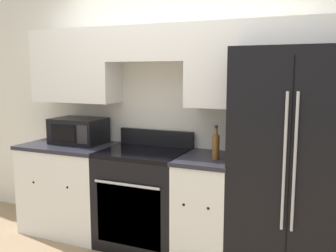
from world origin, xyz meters
TOP-DOWN VIEW (x-y plane):
  - wall_back at (0.01, 0.59)m, footprint 8.00×0.39m
  - lower_cabinets_left at (-1.10, 0.31)m, footprint 0.93×0.64m
  - lower_cabinets_right at (0.38, 0.31)m, footprint 0.49×0.64m
  - oven_range at (-0.25, 0.31)m, footprint 0.79×0.65m
  - refrigerator at (1.08, 0.38)m, footprint 0.94×0.79m
  - microwave at (-1.04, 0.39)m, footprint 0.52×0.38m
  - bottle at (0.46, 0.25)m, footprint 0.06×0.06m

SIDE VIEW (x-z plane):
  - lower_cabinets_left at x=-1.10m, z-range 0.00..0.91m
  - lower_cabinets_right at x=0.38m, z-range 0.00..0.91m
  - oven_range at x=-0.25m, z-range -0.07..1.00m
  - refrigerator at x=1.08m, z-range 0.00..1.83m
  - bottle at x=0.46m, z-range 0.88..1.17m
  - microwave at x=-1.04m, z-range 0.91..1.17m
  - wall_back at x=0.01m, z-range 0.14..2.74m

